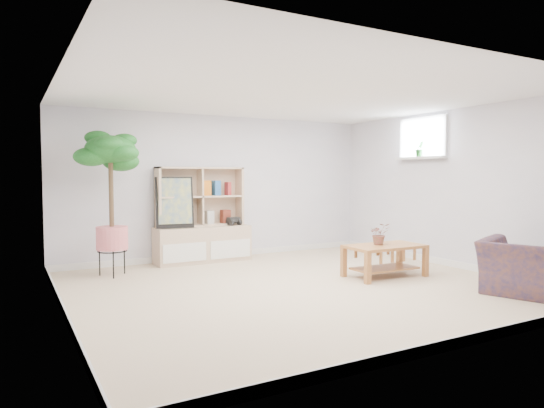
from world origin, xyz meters
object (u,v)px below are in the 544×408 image
coffee_table (385,261)px  floor_tree (111,203)px  storage_unit (202,215)px  armchair (529,264)px

coffee_table → floor_tree: floor_tree is taller
coffee_table → floor_tree: size_ratio=0.53×
floor_tree → storage_unit: bearing=17.0°
floor_tree → coffee_table: bearing=-29.5°
floor_tree → armchair: floor_tree is taller
coffee_table → armchair: (0.76, -1.61, 0.15)m
coffee_table → armchair: bearing=-63.8°
floor_tree → armchair: bearing=-40.6°
storage_unit → coffee_table: storage_unit is taller
coffee_table → storage_unit: bearing=128.7°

